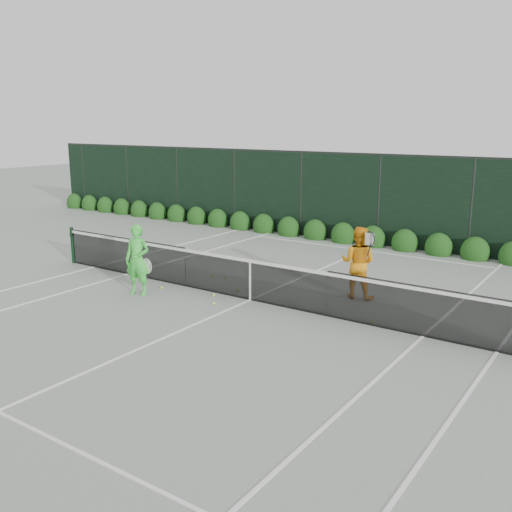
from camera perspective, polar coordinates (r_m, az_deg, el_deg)
The scene contains 8 objects.
ground at distance 13.42m, azimuth -0.57°, elevation -4.43°, with size 80.00×80.00×0.00m, color gray.
tennis_net at distance 13.28m, azimuth -0.67°, elevation -2.23°, with size 12.90×0.10×1.07m.
player_woman at distance 13.94m, azimuth -11.77°, elevation -0.38°, with size 0.71×0.56×1.71m.
player_man at distance 13.59m, azimuth 10.17°, elevation -0.64°, with size 0.96×0.76×1.71m.
court_lines at distance 13.41m, azimuth -0.57°, elevation -4.40°, with size 11.03×23.83×0.01m.
windscreen_fence at distance 10.98m, azimuth -8.74°, elevation -0.40°, with size 32.00×21.07×3.06m.
hedge_row at distance 19.46m, azimuth 11.61°, elevation 1.63°, with size 31.66×0.65×0.94m.
tennis_balls at distance 13.94m, azimuth -2.59°, elevation -3.60°, with size 5.42×2.01×0.07m.
Camera 1 is at (7.34, -10.45, 4.10)m, focal length 40.00 mm.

